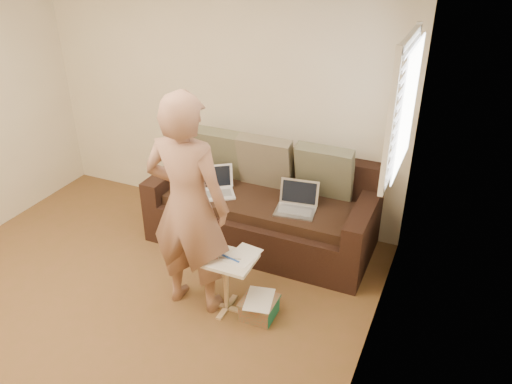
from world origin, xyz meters
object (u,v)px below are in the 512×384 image
at_px(drinking_glass, 214,244).
at_px(striped_box, 259,307).
at_px(laptop_silver, 295,212).
at_px(person, 188,206).
at_px(side_table, 226,284).
at_px(laptop_white, 216,195).
at_px(sofa, 262,205).

relative_size(drinking_glass, striped_box, 0.42).
height_order(laptop_silver, person, person).
distance_m(laptop_silver, drinking_glass, 0.94).
bearing_deg(side_table, laptop_white, 121.85).
bearing_deg(laptop_white, person, -108.99).
xyz_separation_m(side_table, striped_box, (0.29, 0.02, -0.17)).
relative_size(side_table, drinking_glass, 4.38).
relative_size(side_table, striped_box, 1.86).
relative_size(laptop_silver, striped_box, 1.30).
relative_size(laptop_white, side_table, 0.69).
relative_size(laptop_silver, person, 0.19).
relative_size(laptop_white, person, 0.19).
xyz_separation_m(laptop_white, striped_box, (0.85, -0.88, -0.43)).
xyz_separation_m(laptop_silver, laptop_white, (-0.83, -0.01, 0.00)).
bearing_deg(side_table, laptop_silver, 73.61).
bearing_deg(drinking_glass, side_table, -25.85).
bearing_deg(striped_box, laptop_white, 134.04).
bearing_deg(person, laptop_silver, -124.17).
bearing_deg(laptop_silver, drinking_glass, -123.10).
distance_m(sofa, drinking_glass, 1.01).
bearing_deg(sofa, laptop_white, -159.69).
height_order(sofa, person, person).
bearing_deg(person, sofa, -101.64).
distance_m(laptop_silver, side_table, 0.98).
bearing_deg(striped_box, side_table, -175.29).
bearing_deg(laptop_white, side_table, -92.88).
height_order(person, side_table, person).
bearing_deg(laptop_white, drinking_glass, -97.69).
distance_m(person, striped_box, 1.04).
xyz_separation_m(person, side_table, (0.30, 0.02, -0.69)).
bearing_deg(drinking_glass, laptop_silver, 64.64).
height_order(sofa, laptop_silver, sofa).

